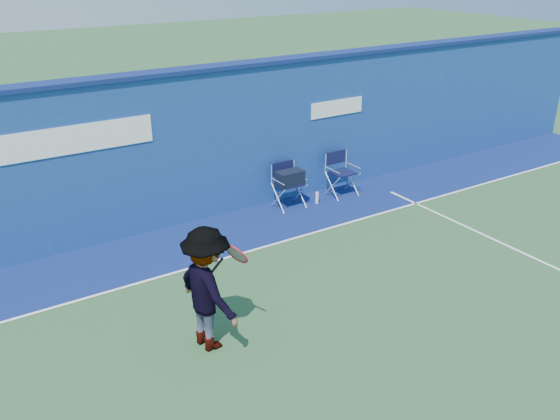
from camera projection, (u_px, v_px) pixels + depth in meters
ground at (345, 346)px, 8.35m from camera, size 80.00×80.00×0.00m
stadium_wall at (185, 147)px, 11.75m from camera, size 24.00×0.50×3.08m
out_of_bounds_strip at (214, 237)px, 11.52m from camera, size 24.00×1.80×0.01m
court_lines at (320, 324)px, 8.81m from camera, size 24.00×12.00×0.01m
directors_chair_left at (289, 189)px, 12.73m from camera, size 0.58×0.53×0.97m
directors_chair_right at (342, 182)px, 13.42m from camera, size 0.59×0.52×0.98m
water_bottle at (317, 198)px, 13.01m from camera, size 0.07×0.07×0.27m
tennis_player at (208, 289)px, 8.03m from camera, size 0.97×1.25×1.81m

